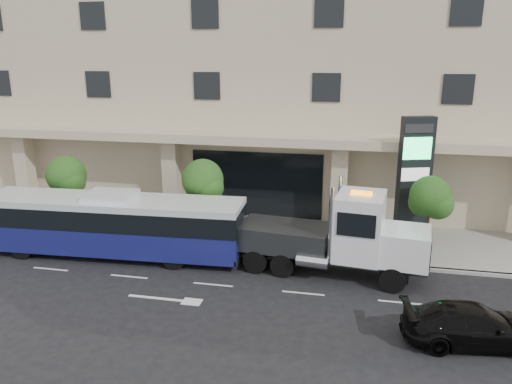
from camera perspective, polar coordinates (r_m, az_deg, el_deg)
ground at (r=23.78m, az=-3.89°, el=-8.96°), size 120.00×120.00×0.00m
sidewalk at (r=28.23m, az=-1.16°, el=-4.70°), size 120.00×6.00×0.15m
curb at (r=25.52m, az=-2.68°, el=-6.99°), size 120.00×0.30×0.15m
convention_center at (r=36.70m, az=2.54°, el=15.75°), size 60.00×17.60×20.00m
tree_left at (r=29.91m, az=-20.81°, el=1.51°), size 2.27×2.20×4.22m
tree_mid at (r=26.48m, az=-6.05°, el=1.06°), size 2.28×2.20×4.38m
tree_right at (r=25.57m, az=19.34°, el=-0.80°), size 2.10×2.00×4.04m
city_bus at (r=25.85m, az=-16.04°, el=-3.49°), size 13.19×3.38×3.31m
tow_truck at (r=22.97m, az=9.53°, el=-5.12°), size 9.81×3.36×4.44m
black_sedan at (r=19.53m, az=23.65°, el=-13.79°), size 5.16×2.67×1.43m
signage_pylon at (r=26.91m, az=17.60°, el=1.26°), size 1.76×1.09×6.68m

